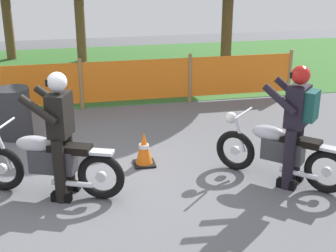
{
  "coord_description": "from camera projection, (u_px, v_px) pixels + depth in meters",
  "views": [
    {
      "loc": [
        -0.18,
        -5.96,
        3.07
      ],
      "look_at": [
        1.02,
        -0.25,
        0.9
      ],
      "focal_mm": 50.35,
      "sensor_mm": 36.0,
      "label": 1
    }
  ],
  "objects": [
    {
      "name": "motorcycle_lead",
      "position": [
        49.0,
        162.0,
        6.18
      ],
      "size": [
        1.92,
        0.93,
        0.96
      ],
      "rotation": [
        0.0,
        0.0,
        2.76
      ],
      "color": "black",
      "rests_on": "ground"
    },
    {
      "name": "grass_verge",
      "position": [
        78.0,
        71.0,
        12.83
      ],
      "size": [
        24.0,
        6.66,
        0.01
      ],
      "primitive_type": "cube",
      "color": "#386B2D",
      "rests_on": "ground"
    },
    {
      "name": "traffic_cone",
      "position": [
        144.0,
        149.0,
        7.12
      ],
      "size": [
        0.32,
        0.32,
        0.53
      ],
      "color": "black",
      "rests_on": "ground"
    },
    {
      "name": "motorcycle_trailing",
      "position": [
        278.0,
        151.0,
        6.57
      ],
      "size": [
        1.46,
        1.44,
        0.92
      ],
      "rotation": [
        0.0,
        0.0,
        2.37
      ],
      "color": "black",
      "rests_on": "ground"
    },
    {
      "name": "rider_lead",
      "position": [
        60.0,
        131.0,
        5.99
      ],
      "size": [
        0.69,
        0.68,
        1.69
      ],
      "rotation": [
        0.0,
        0.0,
        2.76
      ],
      "color": "black",
      "rests_on": "ground"
    },
    {
      "name": "barrier_fence",
      "position": [
        81.0,
        83.0,
        9.59
      ],
      "size": [
        9.26,
        0.08,
        1.05
      ],
      "color": "#997547",
      "rests_on": "ground"
    },
    {
      "name": "ground",
      "position": [
        93.0,
        186.0,
        6.57
      ],
      "size": [
        24.0,
        24.0,
        0.02
      ],
      "primitive_type": "cube",
      "color": "#5B5B60"
    },
    {
      "name": "rider_trailing",
      "position": [
        297.0,
        120.0,
        6.29
      ],
      "size": [
        0.77,
        0.76,
        1.69
      ],
      "rotation": [
        0.0,
        0.0,
        2.37
      ],
      "color": "black",
      "rests_on": "ground"
    },
    {
      "name": "spare_drum",
      "position": [
        14.0,
        113.0,
        8.15
      ],
      "size": [
        0.58,
        0.58,
        0.88
      ],
      "primitive_type": "cylinder",
      "color": "#2D2D33",
      "rests_on": "ground"
    }
  ]
}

